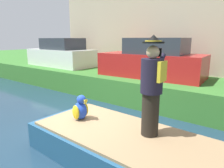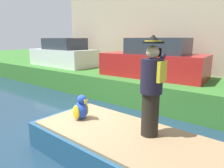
% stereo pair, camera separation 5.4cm
% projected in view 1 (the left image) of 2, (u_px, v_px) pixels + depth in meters
% --- Properties ---
extents(ground_plane, '(80.00, 80.00, 0.00)m').
position_uv_depth(ground_plane, '(71.00, 141.00, 4.99)').
color(ground_plane, '#4C4742').
extents(canal_water, '(5.39, 48.00, 0.10)m').
position_uv_depth(canal_water, '(71.00, 140.00, 4.98)').
color(canal_water, '#1E384C').
rests_on(canal_water, ground).
extents(grass_bank_far, '(10.64, 48.00, 1.03)m').
position_uv_depth(grass_bank_far, '(181.00, 75.00, 11.12)').
color(grass_bank_far, '#38752D').
rests_on(grass_bank_far, ground).
extents(boat, '(1.94, 4.26, 0.61)m').
position_uv_depth(boat, '(128.00, 149.00, 3.92)').
color(boat, '#23517A').
rests_on(boat, canal_water).
extents(person_pirate, '(0.61, 0.42, 1.85)m').
position_uv_depth(person_pirate, '(152.00, 87.00, 3.64)').
color(person_pirate, black).
rests_on(person_pirate, boat).
extents(parrot_plush, '(0.36, 0.35, 0.57)m').
position_uv_depth(parrot_plush, '(81.00, 109.00, 4.51)').
color(parrot_plush, blue).
rests_on(parrot_plush, boat).
extents(parked_car_red, '(1.89, 4.08, 1.50)m').
position_uv_depth(parked_car_red, '(152.00, 61.00, 7.87)').
color(parked_car_red, red).
rests_on(parked_car_red, grass_bank_far).
extents(parked_car_white, '(1.81, 4.05, 1.50)m').
position_uv_depth(parked_car_white, '(61.00, 54.00, 11.10)').
color(parked_car_white, white).
rests_on(parked_car_white, grass_bank_far).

